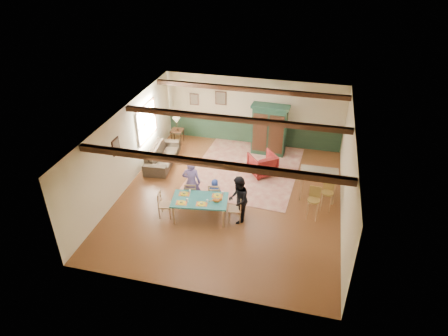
% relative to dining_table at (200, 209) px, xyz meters
% --- Properties ---
extents(floor, '(8.00, 8.00, 0.00)m').
position_rel_dining_table_xyz_m(floor, '(0.62, 1.23, -0.34)').
color(floor, '#5A3019').
rests_on(floor, ground).
extents(wall_back, '(7.00, 0.02, 2.70)m').
position_rel_dining_table_xyz_m(wall_back, '(0.62, 5.23, 1.01)').
color(wall_back, beige).
rests_on(wall_back, floor).
extents(wall_left, '(0.02, 8.00, 2.70)m').
position_rel_dining_table_xyz_m(wall_left, '(-2.88, 1.23, 1.01)').
color(wall_left, beige).
rests_on(wall_left, floor).
extents(wall_right, '(0.02, 8.00, 2.70)m').
position_rel_dining_table_xyz_m(wall_right, '(4.12, 1.23, 1.01)').
color(wall_right, beige).
rests_on(wall_right, floor).
extents(ceiling, '(7.00, 8.00, 0.02)m').
position_rel_dining_table_xyz_m(ceiling, '(0.62, 1.23, 2.36)').
color(ceiling, silver).
rests_on(ceiling, wall_back).
extents(wainscot_back, '(6.95, 0.03, 0.90)m').
position_rel_dining_table_xyz_m(wainscot_back, '(0.62, 5.21, 0.11)').
color(wainscot_back, '#1D3624').
rests_on(wainscot_back, floor).
extents(ceiling_beam_front, '(6.95, 0.16, 0.16)m').
position_rel_dining_table_xyz_m(ceiling_beam_front, '(0.62, -1.07, 2.27)').
color(ceiling_beam_front, black).
rests_on(ceiling_beam_front, ceiling).
extents(ceiling_beam_mid, '(6.95, 0.16, 0.16)m').
position_rel_dining_table_xyz_m(ceiling_beam_mid, '(0.62, 1.63, 2.27)').
color(ceiling_beam_mid, black).
rests_on(ceiling_beam_mid, ceiling).
extents(ceiling_beam_back, '(6.95, 0.16, 0.16)m').
position_rel_dining_table_xyz_m(ceiling_beam_back, '(0.62, 4.23, 2.27)').
color(ceiling_beam_back, black).
rests_on(ceiling_beam_back, ceiling).
extents(window_left, '(0.06, 1.60, 1.30)m').
position_rel_dining_table_xyz_m(window_left, '(-2.85, 2.93, 1.21)').
color(window_left, white).
rests_on(window_left, wall_left).
extents(picture_left_wall, '(0.04, 0.42, 0.52)m').
position_rel_dining_table_xyz_m(picture_left_wall, '(-2.85, 0.63, 1.41)').
color(picture_left_wall, '#7B7159').
rests_on(picture_left_wall, wall_left).
extents(picture_back_a, '(0.45, 0.04, 0.55)m').
position_rel_dining_table_xyz_m(picture_back_a, '(-0.68, 5.20, 1.46)').
color(picture_back_a, '#7B7159').
rests_on(picture_back_a, wall_back).
extents(picture_back_b, '(0.38, 0.04, 0.48)m').
position_rel_dining_table_xyz_m(picture_back_b, '(-1.78, 5.20, 1.31)').
color(picture_back_b, '#7B7159').
rests_on(picture_back_b, wall_back).
extents(dining_table, '(1.75, 1.14, 0.68)m').
position_rel_dining_table_xyz_m(dining_table, '(0.00, 0.00, 0.00)').
color(dining_table, '#216864').
rests_on(dining_table, floor).
extents(dining_chair_far_left, '(0.44, 0.45, 0.86)m').
position_rel_dining_table_xyz_m(dining_chair_far_left, '(-0.45, 0.59, 0.09)').
color(dining_chair_far_left, '#A97E54').
rests_on(dining_chair_far_left, floor).
extents(dining_chair_far_right, '(0.44, 0.45, 0.86)m').
position_rel_dining_table_xyz_m(dining_chair_far_right, '(0.26, 0.70, 0.09)').
color(dining_chair_far_right, '#A97E54').
rests_on(dining_chair_far_right, floor).
extents(dining_chair_end_left, '(0.45, 0.44, 0.86)m').
position_rel_dining_table_xyz_m(dining_chair_end_left, '(-1.03, -0.15, 0.09)').
color(dining_chair_end_left, '#A97E54').
rests_on(dining_chair_end_left, floor).
extents(dining_chair_end_right, '(0.45, 0.44, 0.86)m').
position_rel_dining_table_xyz_m(dining_chair_end_right, '(1.03, 0.15, 0.09)').
color(dining_chair_end_right, '#A97E54').
rests_on(dining_chair_end_right, floor).
extents(person_man, '(0.62, 0.45, 1.57)m').
position_rel_dining_table_xyz_m(person_man, '(-0.46, 0.67, 0.44)').
color(person_man, '#735D9F').
rests_on(person_man, floor).
extents(person_woman, '(0.67, 0.80, 1.50)m').
position_rel_dining_table_xyz_m(person_woman, '(1.12, 0.17, 0.41)').
color(person_woman, black).
rests_on(person_woman, floor).
extents(person_child, '(0.48, 0.35, 0.91)m').
position_rel_dining_table_xyz_m(person_child, '(0.25, 0.77, 0.12)').
color(person_child, '#263F9A').
rests_on(person_child, floor).
extents(cat, '(0.34, 0.17, 0.16)m').
position_rel_dining_table_xyz_m(cat, '(0.51, -0.02, 0.42)').
color(cat, orange).
rests_on(cat, dining_table).
extents(place_setting_near_left, '(0.40, 0.32, 0.11)m').
position_rel_dining_table_xyz_m(place_setting_near_left, '(-0.46, -0.30, 0.40)').
color(place_setting_near_left, gold).
rests_on(place_setting_near_left, dining_table).
extents(place_setting_near_center, '(0.40, 0.32, 0.11)m').
position_rel_dining_table_xyz_m(place_setting_near_center, '(0.12, -0.21, 0.40)').
color(place_setting_near_center, gold).
rests_on(place_setting_near_center, dining_table).
extents(place_setting_far_left, '(0.40, 0.32, 0.11)m').
position_rel_dining_table_xyz_m(place_setting_far_left, '(-0.53, 0.15, 0.40)').
color(place_setting_far_left, gold).
rests_on(place_setting_far_left, dining_table).
extents(place_setting_far_right, '(0.40, 0.32, 0.11)m').
position_rel_dining_table_xyz_m(place_setting_far_right, '(0.46, 0.30, 0.40)').
color(place_setting_far_right, gold).
rests_on(place_setting_far_right, dining_table).
extents(area_rug, '(3.88, 4.51, 0.01)m').
position_rel_dining_table_xyz_m(area_rug, '(0.79, 3.09, -0.33)').
color(area_rug, beige).
rests_on(area_rug, floor).
extents(armoire, '(1.42, 0.63, 1.97)m').
position_rel_dining_table_xyz_m(armoire, '(1.38, 4.51, 0.64)').
color(armoire, black).
rests_on(armoire, floor).
extents(armchair, '(1.19, 1.19, 0.78)m').
position_rel_dining_table_xyz_m(armchair, '(1.40, 2.96, 0.05)').
color(armchair, '#551115').
rests_on(armchair, floor).
extents(sofa, '(1.05, 2.24, 0.63)m').
position_rel_dining_table_xyz_m(sofa, '(-2.31, 2.81, -0.02)').
color(sofa, '#3B3125').
rests_on(sofa, floor).
extents(end_table, '(0.50, 0.50, 0.58)m').
position_rel_dining_table_xyz_m(end_table, '(-2.31, 4.47, -0.05)').
color(end_table, black).
rests_on(end_table, floor).
extents(table_lamp, '(0.30, 0.30, 0.53)m').
position_rel_dining_table_xyz_m(table_lamp, '(-2.31, 4.47, 0.51)').
color(table_lamp, beige).
rests_on(table_lamp, end_table).
extents(counter_table, '(1.19, 0.71, 0.98)m').
position_rel_dining_table_xyz_m(counter_table, '(3.34, 1.92, 0.15)').
color(counter_table, '#B2A98B').
rests_on(counter_table, floor).
extents(bar_stool_left, '(0.40, 0.43, 1.04)m').
position_rel_dining_table_xyz_m(bar_stool_left, '(3.26, 0.82, 0.18)').
color(bar_stool_left, olive).
rests_on(bar_stool_left, floor).
extents(bar_stool_right, '(0.38, 0.41, 1.00)m').
position_rel_dining_table_xyz_m(bar_stool_right, '(3.65, 1.35, 0.16)').
color(bar_stool_right, olive).
rests_on(bar_stool_right, floor).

